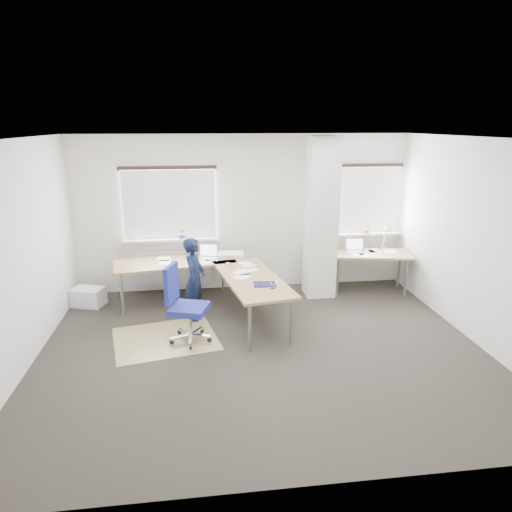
{
  "coord_description": "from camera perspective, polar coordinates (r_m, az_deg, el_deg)",
  "views": [
    {
      "loc": [
        -0.8,
        -5.59,
        2.98
      ],
      "look_at": [
        0.03,
        0.9,
        1.06
      ],
      "focal_mm": 32.0,
      "sensor_mm": 36.0,
      "label": 1
    }
  ],
  "objects": [
    {
      "name": "ground",
      "position": [
        6.39,
        0.77,
        -11.47
      ],
      "size": [
        6.0,
        6.0,
        0.0
      ],
      "primitive_type": "plane",
      "color": "black",
      "rests_on": "ground"
    },
    {
      "name": "desk_side",
      "position": [
        8.48,
        14.11,
        0.13
      ],
      "size": [
        1.5,
        0.93,
        1.22
      ],
      "rotation": [
        0.0,
        0.0,
        -0.17
      ],
      "color": "#8E603D",
      "rests_on": "ground"
    },
    {
      "name": "desk_main",
      "position": [
        7.37,
        -5.25,
        -1.82
      ],
      "size": [
        2.82,
        2.63,
        0.96
      ],
      "rotation": [
        0.0,
        0.0,
        0.17
      ],
      "color": "#8E603D",
      "rests_on": "ground"
    },
    {
      "name": "room_shell",
      "position": [
        6.25,
        1.9,
        4.95
      ],
      "size": [
        6.04,
        5.04,
        2.82
      ],
      "color": "silver",
      "rests_on": "ground"
    },
    {
      "name": "person",
      "position": [
        7.12,
        -7.67,
        -2.88
      ],
      "size": [
        0.43,
        0.55,
        1.31
      ],
      "primitive_type": "imported",
      "rotation": [
        0.0,
        0.0,
        1.29
      ],
      "color": "black",
      "rests_on": "ground"
    },
    {
      "name": "task_chair",
      "position": [
        6.54,
        -8.63,
        -7.95
      ],
      "size": [
        0.63,
        0.61,
        1.11
      ],
      "rotation": [
        0.0,
        0.0,
        -0.31
      ],
      "color": "navy",
      "rests_on": "ground"
    },
    {
      "name": "floor_mat",
      "position": [
        6.77,
        -11.26,
        -10.1
      ],
      "size": [
        1.63,
        1.47,
        0.01
      ],
      "primitive_type": "cube",
      "rotation": [
        0.0,
        0.0,
        0.21
      ],
      "color": "#978452",
      "rests_on": "ground"
    },
    {
      "name": "white_crate",
      "position": [
        8.24,
        -20.22,
        -4.81
      ],
      "size": [
        0.59,
        0.49,
        0.3
      ],
      "primitive_type": "cube",
      "rotation": [
        0.0,
        0.0,
        -0.3
      ],
      "color": "white",
      "rests_on": "ground"
    }
  ]
}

